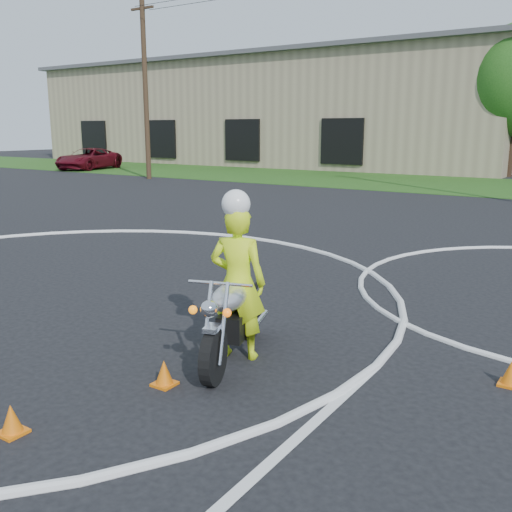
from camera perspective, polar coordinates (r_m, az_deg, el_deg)
The scene contains 7 objects.
grass_strip at distance 31.45m, azimuth 18.01°, elevation 6.87°, with size 120.00×10.00×0.02m, color #1E4714.
course_markings at distance 10.15m, azimuth -5.64°, elevation -3.62°, with size 19.05×19.05×0.12m.
primary_motorcycle at distance 7.08m, azimuth -2.35°, elevation -6.17°, with size 0.93×2.11×1.15m.
rider_primary_grp at distance 7.05m, azimuth -1.84°, elevation -2.23°, with size 0.81×0.66×2.13m.
pickup_grp at distance 42.50m, azimuth -16.40°, elevation 9.30°, with size 3.61×5.74×1.48m.
traffic_cones at distance 7.94m, azimuth 2.77°, elevation -7.26°, with size 20.33×10.73×0.30m.
warehouse at distance 50.60m, azimuth 2.07°, elevation 14.13°, with size 41.00×17.00×8.30m.
Camera 1 is at (8.33, -3.19, 2.84)m, focal length 40.00 mm.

